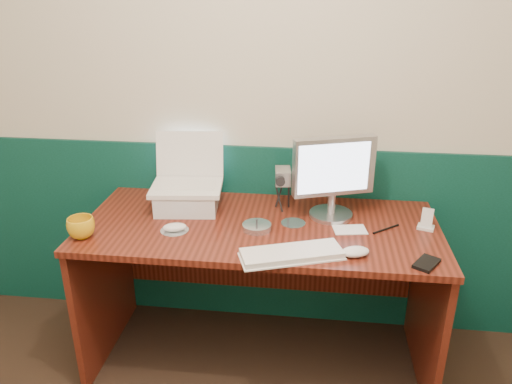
# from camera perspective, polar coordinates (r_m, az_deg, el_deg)

# --- Properties ---
(back_wall) EXTENTS (3.50, 0.04, 2.50)m
(back_wall) POSITION_cam_1_polar(r_m,az_deg,el_deg) (2.44, 0.57, 10.87)
(back_wall) COLOR beige
(back_wall) RESTS_ON ground
(wainscot) EXTENTS (3.48, 0.02, 1.00)m
(wainscot) POSITION_cam_1_polar(r_m,az_deg,el_deg) (2.68, 0.48, -5.06)
(wainscot) COLOR #073327
(wainscot) RESTS_ON ground
(desk) EXTENTS (1.60, 0.70, 0.75)m
(desk) POSITION_cam_1_polar(r_m,az_deg,el_deg) (2.44, 0.43, -11.62)
(desk) COLOR #3D130B
(desk) RESTS_ON ground
(laptop_riser) EXTENTS (0.31, 0.27, 0.10)m
(laptop_riser) POSITION_cam_1_polar(r_m,az_deg,el_deg) (2.41, -7.85, -0.81)
(laptop_riser) COLOR silver
(laptop_riser) RESTS_ON desk
(laptop) EXTENTS (0.36, 0.29, 0.27)m
(laptop) POSITION_cam_1_polar(r_m,az_deg,el_deg) (2.34, -8.09, 3.39)
(laptop) COLOR white
(laptop) RESTS_ON laptop_riser
(monitor) EXTENTS (0.39, 0.23, 0.37)m
(monitor) POSITION_cam_1_polar(r_m,az_deg,el_deg) (2.28, 8.79, 1.51)
(monitor) COLOR #B1B0B6
(monitor) RESTS_ON desk
(keyboard) EXTENTS (0.42, 0.26, 0.02)m
(keyboard) POSITION_cam_1_polar(r_m,az_deg,el_deg) (1.99, 4.10, -7.14)
(keyboard) COLOR white
(keyboard) RESTS_ON desk
(mouse_right) EXTENTS (0.13, 0.10, 0.04)m
(mouse_right) POSITION_cam_1_polar(r_m,az_deg,el_deg) (2.03, 11.27, -6.71)
(mouse_right) COLOR white
(mouse_right) RESTS_ON desk
(mouse_left) EXTENTS (0.12, 0.09, 0.03)m
(mouse_left) POSITION_cam_1_polar(r_m,az_deg,el_deg) (2.21, -9.28, -3.98)
(mouse_left) COLOR silver
(mouse_left) RESTS_ON desk
(mug) EXTENTS (0.14, 0.14, 0.09)m
(mug) POSITION_cam_1_polar(r_m,az_deg,el_deg) (2.24, -19.36, -3.86)
(mug) COLOR gold
(mug) RESTS_ON desk
(camcorder) EXTENTS (0.12, 0.15, 0.22)m
(camcorder) POSITION_cam_1_polar(r_m,az_deg,el_deg) (2.36, 3.06, 0.55)
(camcorder) COLOR #AFAFB4
(camcorder) RESTS_ON desk
(cd_spindle) EXTENTS (0.13, 0.13, 0.03)m
(cd_spindle) POSITION_cam_1_polar(r_m,az_deg,el_deg) (2.20, 0.09, -4.00)
(cd_spindle) COLOR silver
(cd_spindle) RESTS_ON desk
(cd_loose_a) EXTENTS (0.12, 0.12, 0.00)m
(cd_loose_a) POSITION_cam_1_polar(r_m,az_deg,el_deg) (2.22, -9.29, -4.33)
(cd_loose_a) COLOR silver
(cd_loose_a) RESTS_ON desk
(cd_loose_b) EXTENTS (0.11, 0.11, 0.00)m
(cd_loose_b) POSITION_cam_1_polar(r_m,az_deg,el_deg) (2.27, 4.26, -3.53)
(cd_loose_b) COLOR silver
(cd_loose_b) RESTS_ON desk
(pen) EXTENTS (0.12, 0.10, 0.01)m
(pen) POSITION_cam_1_polar(r_m,az_deg,el_deg) (2.27, 14.63, -4.11)
(pen) COLOR black
(pen) RESTS_ON desk
(papers) EXTENTS (0.16, 0.12, 0.00)m
(papers) POSITION_cam_1_polar(r_m,az_deg,el_deg) (2.24, 10.66, -4.26)
(papers) COLOR white
(papers) RESTS_ON desk
(dock) EXTENTS (0.08, 0.07, 0.01)m
(dock) POSITION_cam_1_polar(r_m,az_deg,el_deg) (2.33, 18.83, -3.85)
(dock) COLOR silver
(dock) RESTS_ON desk
(music_player) EXTENTS (0.05, 0.04, 0.08)m
(music_player) POSITION_cam_1_polar(r_m,az_deg,el_deg) (2.31, 18.98, -2.77)
(music_player) COLOR silver
(music_player) RESTS_ON dock
(pda) EXTENTS (0.12, 0.14, 0.01)m
(pda) POSITION_cam_1_polar(r_m,az_deg,el_deg) (2.05, 18.91, -7.72)
(pda) COLOR black
(pda) RESTS_ON desk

